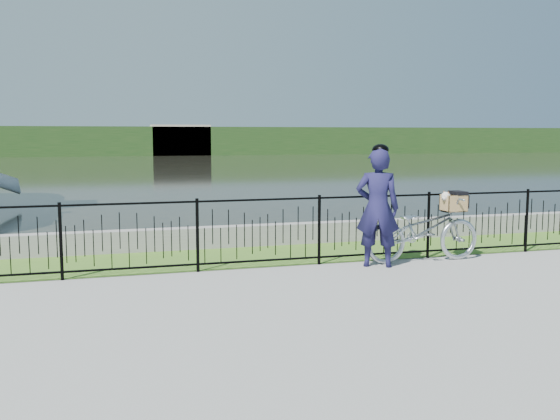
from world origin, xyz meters
name	(u,v)px	position (x,y,z in m)	size (l,w,h in m)	color
ground	(290,292)	(0.00, 0.00, 0.00)	(120.00, 120.00, 0.00)	gray
grass_strip	(246,256)	(0.00, 2.60, 0.00)	(60.00, 2.00, 0.01)	#487223
water	(138,168)	(0.00, 33.00, 0.00)	(120.00, 120.00, 0.00)	black
quay_wall	(234,236)	(0.00, 3.60, 0.20)	(60.00, 0.30, 0.40)	gray
fence	(260,233)	(0.00, 1.60, 0.58)	(14.00, 0.06, 1.15)	black
far_treeline	(121,141)	(0.00, 60.00, 1.50)	(120.00, 6.00, 3.00)	#27471B
far_building_right	(180,140)	(6.00, 58.50, 1.60)	(6.00, 3.00, 3.20)	#B8AC94
bicycle_rig	(423,229)	(2.76, 1.34, 0.55)	(2.06, 0.72, 1.19)	#B3B9C0
cyclist	(378,207)	(1.84, 1.20, 0.97)	(0.82, 0.70, 1.98)	#18163E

